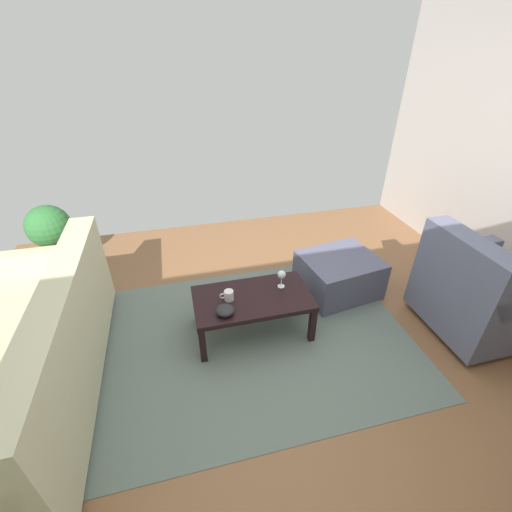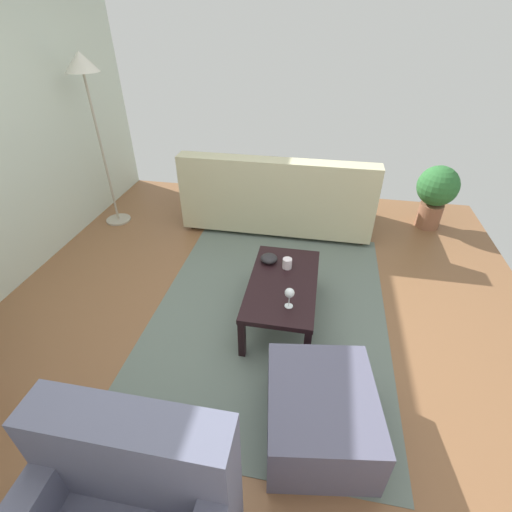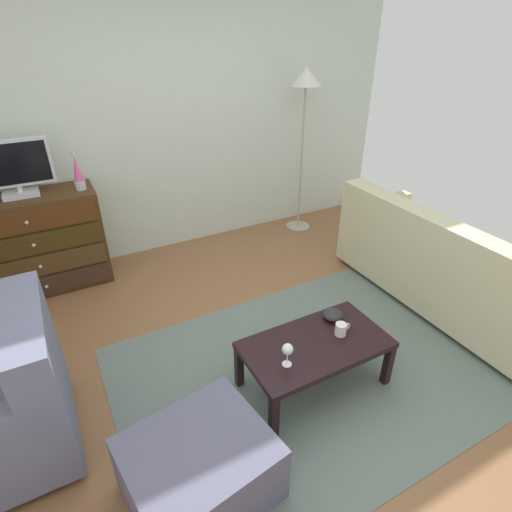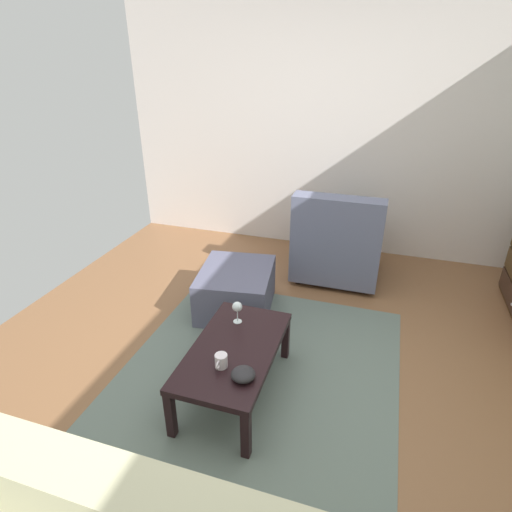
{
  "view_description": "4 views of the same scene",
  "coord_description": "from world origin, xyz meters",
  "px_view_note": "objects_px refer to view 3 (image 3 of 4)",
  "views": [
    {
      "loc": [
        0.68,
        1.82,
        2.13
      ],
      "look_at": [
        0.23,
        0.05,
        0.98
      ],
      "focal_mm": 24.1,
      "sensor_mm": 36.0,
      "label": 1
    },
    {
      "loc": [
        -2.04,
        -0.5,
        2.13
      ],
      "look_at": [
        -0.08,
        -0.14,
        0.76
      ],
      "focal_mm": 25.71,
      "sensor_mm": 36.0,
      "label": 2
    },
    {
      "loc": [
        -1.11,
        -1.88,
        2.17
      ],
      "look_at": [
        -0.13,
        -0.05,
        0.98
      ],
      "focal_mm": 28.49,
      "sensor_mm": 36.0,
      "label": 3
    },
    {
      "loc": [
        2.14,
        0.47,
        2.05
      ],
      "look_at": [
        -0.05,
        -0.23,
        0.91
      ],
      "focal_mm": 29.25,
      "sensor_mm": 36.0,
      "label": 4
    }
  ],
  "objects_px": {
    "tv": "(13,168)",
    "ottoman": "(200,469)",
    "dresser": "(35,244)",
    "standing_lamp": "(305,93)",
    "coffee_table": "(315,348)",
    "wine_glass": "(288,350)",
    "bowl_decorative": "(333,315)",
    "lava_lamp": "(78,173)",
    "couch_large": "(448,270)",
    "mug": "(341,329)"
  },
  "relations": [
    {
      "from": "coffee_table",
      "to": "mug",
      "type": "bearing_deg",
      "value": -2.75
    },
    {
      "from": "wine_glass",
      "to": "dresser",
      "type": "bearing_deg",
      "value": 119.01
    },
    {
      "from": "dresser",
      "to": "tv",
      "type": "height_order",
      "value": "tv"
    },
    {
      "from": "coffee_table",
      "to": "bowl_decorative",
      "type": "height_order",
      "value": "bowl_decorative"
    },
    {
      "from": "dresser",
      "to": "bowl_decorative",
      "type": "relative_size",
      "value": 8.14
    },
    {
      "from": "wine_glass",
      "to": "bowl_decorative",
      "type": "height_order",
      "value": "wine_glass"
    },
    {
      "from": "bowl_decorative",
      "to": "standing_lamp",
      "type": "bearing_deg",
      "value": 62.44
    },
    {
      "from": "tv",
      "to": "mug",
      "type": "relative_size",
      "value": 5.2
    },
    {
      "from": "couch_large",
      "to": "ottoman",
      "type": "bearing_deg",
      "value": -166.91
    },
    {
      "from": "wine_glass",
      "to": "mug",
      "type": "relative_size",
      "value": 1.38
    },
    {
      "from": "tv",
      "to": "wine_glass",
      "type": "xyz_separation_m",
      "value": [
        1.24,
        -2.27,
        -0.66
      ]
    },
    {
      "from": "lava_lamp",
      "to": "ottoman",
      "type": "height_order",
      "value": "lava_lamp"
    },
    {
      "from": "coffee_table",
      "to": "standing_lamp",
      "type": "xyz_separation_m",
      "value": [
        1.28,
        2.13,
        1.21
      ]
    },
    {
      "from": "coffee_table",
      "to": "couch_large",
      "type": "relative_size",
      "value": 0.46
    },
    {
      "from": "wine_glass",
      "to": "mug",
      "type": "xyz_separation_m",
      "value": [
        0.46,
        0.06,
        -0.07
      ]
    },
    {
      "from": "mug",
      "to": "standing_lamp",
      "type": "height_order",
      "value": "standing_lamp"
    },
    {
      "from": "coffee_table",
      "to": "couch_large",
      "type": "bearing_deg",
      "value": 8.87
    },
    {
      "from": "ottoman",
      "to": "standing_lamp",
      "type": "bearing_deg",
      "value": 47.88
    },
    {
      "from": "lava_lamp",
      "to": "bowl_decorative",
      "type": "height_order",
      "value": "lava_lamp"
    },
    {
      "from": "coffee_table",
      "to": "couch_large",
      "type": "distance_m",
      "value": 1.57
    },
    {
      "from": "ottoman",
      "to": "standing_lamp",
      "type": "relative_size",
      "value": 0.39
    },
    {
      "from": "tv",
      "to": "couch_large",
      "type": "relative_size",
      "value": 0.29
    },
    {
      "from": "tv",
      "to": "ottoman",
      "type": "bearing_deg",
      "value": -77.57
    },
    {
      "from": "coffee_table",
      "to": "bowl_decorative",
      "type": "bearing_deg",
      "value": 30.91
    },
    {
      "from": "coffee_table",
      "to": "wine_glass",
      "type": "bearing_deg",
      "value": -164.56
    },
    {
      "from": "coffee_table",
      "to": "ottoman",
      "type": "distance_m",
      "value": 1.02
    },
    {
      "from": "ottoman",
      "to": "bowl_decorative",
      "type": "bearing_deg",
      "value": 22.16
    },
    {
      "from": "wine_glass",
      "to": "bowl_decorative",
      "type": "xyz_separation_m",
      "value": [
        0.52,
        0.22,
        -0.08
      ]
    },
    {
      "from": "ottoman",
      "to": "couch_large",
      "type": "bearing_deg",
      "value": 13.09
    },
    {
      "from": "wine_glass",
      "to": "standing_lamp",
      "type": "xyz_separation_m",
      "value": [
        1.55,
        2.2,
        1.05
      ]
    },
    {
      "from": "tv",
      "to": "lava_lamp",
      "type": "relative_size",
      "value": 1.8
    },
    {
      "from": "dresser",
      "to": "ottoman",
      "type": "xyz_separation_m",
      "value": [
        0.57,
        -2.51,
        -0.26
      ]
    },
    {
      "from": "tv",
      "to": "coffee_table",
      "type": "xyz_separation_m",
      "value": [
        1.51,
        -2.2,
        -0.82
      ]
    },
    {
      "from": "mug",
      "to": "bowl_decorative",
      "type": "bearing_deg",
      "value": 70.76
    },
    {
      "from": "coffee_table",
      "to": "wine_glass",
      "type": "xyz_separation_m",
      "value": [
        -0.27,
        -0.07,
        0.16
      ]
    },
    {
      "from": "coffee_table",
      "to": "mug",
      "type": "xyz_separation_m",
      "value": [
        0.19,
        -0.01,
        0.09
      ]
    },
    {
      "from": "mug",
      "to": "bowl_decorative",
      "type": "height_order",
      "value": "mug"
    },
    {
      "from": "bowl_decorative",
      "to": "standing_lamp",
      "type": "distance_m",
      "value": 2.5
    },
    {
      "from": "lava_lamp",
      "to": "coffee_table",
      "type": "distance_m",
      "value": 2.48
    },
    {
      "from": "dresser",
      "to": "mug",
      "type": "relative_size",
      "value": 10.07
    },
    {
      "from": "mug",
      "to": "ottoman",
      "type": "bearing_deg",
      "value": -163.89
    },
    {
      "from": "dresser",
      "to": "coffee_table",
      "type": "relative_size",
      "value": 1.21
    },
    {
      "from": "standing_lamp",
      "to": "ottoman",
      "type": "bearing_deg",
      "value": -132.12
    },
    {
      "from": "mug",
      "to": "dresser",
      "type": "bearing_deg",
      "value": 128.03
    },
    {
      "from": "bowl_decorative",
      "to": "standing_lamp",
      "type": "height_order",
      "value": "standing_lamp"
    },
    {
      "from": "mug",
      "to": "couch_large",
      "type": "height_order",
      "value": "couch_large"
    },
    {
      "from": "mug",
      "to": "standing_lamp",
      "type": "xyz_separation_m",
      "value": [
        1.09,
        2.13,
        1.12
      ]
    },
    {
      "from": "bowl_decorative",
      "to": "tv",
      "type": "bearing_deg",
      "value": 130.58
    },
    {
      "from": "lava_lamp",
      "to": "standing_lamp",
      "type": "distance_m",
      "value": 2.37
    },
    {
      "from": "dresser",
      "to": "standing_lamp",
      "type": "xyz_separation_m",
      "value": [
        2.79,
        -0.05,
        1.08
      ]
    }
  ]
}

